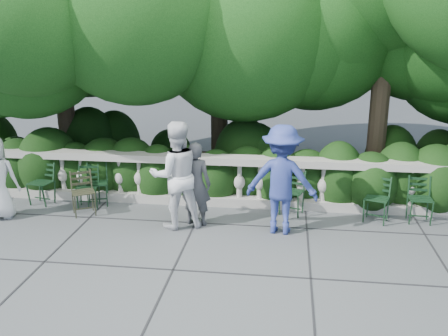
# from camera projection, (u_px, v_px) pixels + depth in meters

# --- Properties ---
(ground) EXTENTS (90.00, 90.00, 0.00)m
(ground) POSITION_uv_depth(u_px,v_px,m) (216.00, 243.00, 8.22)
(ground) COLOR #484C4F
(ground) RESTS_ON ground
(balustrade) EXTENTS (12.00, 0.44, 1.00)m
(balustrade) POSITION_uv_depth(u_px,v_px,m) (229.00, 182.00, 9.79)
(balustrade) COLOR #9E998E
(balustrade) RESTS_ON ground
(shrub_hedge) EXTENTS (15.00, 2.60, 1.70)m
(shrub_hedge) POSITION_uv_depth(u_px,v_px,m) (236.00, 186.00, 11.07)
(shrub_hedge) COLOR black
(shrub_hedge) RESTS_ON ground
(chair_a) EXTENTS (0.56, 0.59, 0.84)m
(chair_a) POSITION_uv_depth(u_px,v_px,m) (98.00, 207.00, 9.80)
(chair_a) COLOR black
(chair_a) RESTS_ON ground
(chair_b) EXTENTS (0.52, 0.56, 0.84)m
(chair_b) POSITION_uv_depth(u_px,v_px,m) (38.00, 206.00, 9.85)
(chair_b) COLOR black
(chair_b) RESTS_ON ground
(chair_c) EXTENTS (0.53, 0.56, 0.84)m
(chair_c) POSITION_uv_depth(u_px,v_px,m) (88.00, 210.00, 9.67)
(chair_c) COLOR black
(chair_c) RESTS_ON ground
(chair_d) EXTENTS (0.56, 0.59, 0.84)m
(chair_d) POSITION_uv_depth(u_px,v_px,m) (289.00, 216.00, 9.34)
(chair_d) COLOR black
(chair_d) RESTS_ON ground
(chair_e) EXTENTS (0.45, 0.49, 0.84)m
(chair_e) POSITION_uv_depth(u_px,v_px,m) (419.00, 225.00, 8.95)
(chair_e) COLOR black
(chair_e) RESTS_ON ground
(chair_f) EXTENTS (0.58, 0.60, 0.84)m
(chair_f) POSITION_uv_depth(u_px,v_px,m) (373.00, 224.00, 8.98)
(chair_f) COLOR black
(chair_f) RESTS_ON ground
(chair_weathered) EXTENTS (0.62, 0.64, 0.84)m
(chair_weathered) POSITION_uv_depth(u_px,v_px,m) (86.00, 217.00, 9.32)
(chair_weathered) COLOR black
(chair_weathered) RESTS_ON ground
(person_woman_grey) EXTENTS (0.59, 0.43, 1.51)m
(person_woman_grey) POSITION_uv_depth(u_px,v_px,m) (196.00, 184.00, 8.79)
(person_woman_grey) COLOR #3C3D41
(person_woman_grey) RESTS_ON ground
(person_casual_man) EXTENTS (1.12, 1.00, 1.90)m
(person_casual_man) POSITION_uv_depth(u_px,v_px,m) (176.00, 175.00, 8.64)
(person_casual_man) COLOR silver
(person_casual_man) RESTS_ON ground
(person_older_blue) EXTENTS (1.30, 0.85, 1.89)m
(person_older_blue) POSITION_uv_depth(u_px,v_px,m) (282.00, 180.00, 8.42)
(person_older_blue) COLOR navy
(person_older_blue) RESTS_ON ground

